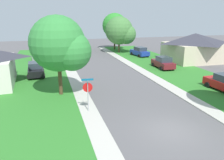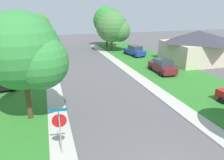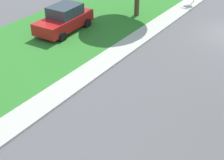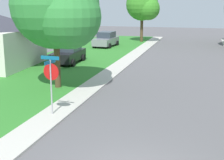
# 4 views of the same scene
# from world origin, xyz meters

# --- Properties ---
(sidewalk_east) EXTENTS (1.40, 56.00, 0.10)m
(sidewalk_east) POSITION_xyz_m (4.70, 12.00, 0.05)
(sidewalk_east) COLOR #B7B2A8
(sidewalk_east) RESTS_ON ground
(lawn_east) EXTENTS (8.00, 56.00, 0.08)m
(lawn_east) POSITION_xyz_m (9.40, 12.00, 0.04)
(lawn_east) COLOR #2D7528
(lawn_east) RESTS_ON ground
(sidewalk_west) EXTENTS (1.40, 56.00, 0.10)m
(sidewalk_west) POSITION_xyz_m (-4.70, 12.00, 0.05)
(sidewalk_west) COLOR #B7B2A8
(sidewalk_west) RESTS_ON ground
(stop_sign_far_corner) EXTENTS (0.92, 0.92, 2.77)m
(stop_sign_far_corner) POSITION_xyz_m (-4.74, 4.45, 1.89)
(stop_sign_far_corner) COLOR #9E9EA3
(stop_sign_far_corner) RESTS_ON ground
(car_maroon_across_road) EXTENTS (2.15, 4.36, 1.76)m
(car_maroon_across_road) POSITION_xyz_m (8.26, 16.17, 0.87)
(car_maroon_across_road) COLOR maroon
(car_maroon_across_road) RESTS_ON ground
(car_grey_driveway_right) EXTENTS (2.25, 4.41, 1.76)m
(car_grey_driveway_right) POSITION_xyz_m (-9.04, 27.76, 0.87)
(car_grey_driveway_right) COLOR gray
(car_grey_driveway_right) RESTS_ON ground
(car_black_far_down_street) EXTENTS (2.19, 4.38, 1.76)m
(car_black_far_down_street) POSITION_xyz_m (-9.14, 16.88, 0.87)
(car_black_far_down_street) COLOR black
(car_black_far_down_street) RESTS_ON ground
(car_blue_kerbside_mid) EXTENTS (2.51, 4.52, 1.76)m
(car_blue_kerbside_mid) POSITION_xyz_m (8.95, 26.26, 0.87)
(car_blue_kerbside_mid) COLOR #1E389E
(car_blue_kerbside_mid) RESTS_ON ground
(tree_sidewalk_far) EXTENTS (5.95, 5.54, 7.23)m
(tree_sidewalk_far) POSITION_xyz_m (6.75, 30.92, 4.28)
(tree_sidewalk_far) COLOR #4C3823
(tree_sidewalk_far) RESTS_ON ground
(tree_corner_large) EXTENTS (5.74, 5.34, 7.91)m
(tree_corner_large) POSITION_xyz_m (7.23, 35.63, 5.06)
(tree_corner_large) COLOR #4C3823
(tree_corner_large) RESTS_ON ground
(tree_sidewalk_near) EXTENTS (4.32, 4.02, 6.76)m
(tree_sidewalk_near) POSITION_xyz_m (-5.76, 33.30, 4.61)
(tree_sidewalk_near) COLOR #4C3823
(tree_sidewalk_near) RESTS_ON ground
(tree_sidewalk_mid) EXTENTS (5.46, 5.08, 7.48)m
(tree_sidewalk_mid) POSITION_xyz_m (-6.27, 8.89, 4.77)
(tree_sidewalk_mid) COLOR #4C3823
(tree_sidewalk_mid) RESTS_ON ground
(house_right_setback) EXTENTS (9.06, 7.86, 4.60)m
(house_right_setback) POSITION_xyz_m (15.72, 19.55, 2.38)
(house_right_setback) COLOR beige
(house_right_setback) RESTS_ON ground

